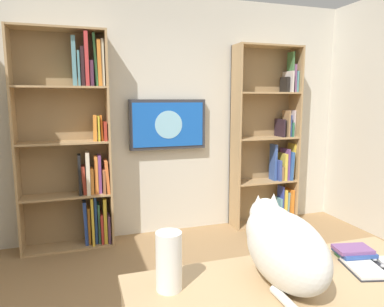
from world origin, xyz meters
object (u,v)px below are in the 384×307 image
at_px(bookshelf_right, 76,145).
at_px(cat, 281,243).
at_px(wall_mounted_tv, 168,124).
at_px(paper_towel_roll, 169,261).
at_px(open_binder, 383,268).
at_px(bookshelf_left, 271,144).
at_px(desk_book_stack, 354,252).

distance_m(bookshelf_right, cat, 2.68).
xyz_separation_m(wall_mounted_tv, cat, (0.15, 2.62, -0.33)).
distance_m(wall_mounted_tv, cat, 2.65).
bearing_deg(paper_towel_roll, cat, 169.68).
xyz_separation_m(bookshelf_right, open_binder, (-1.37, 2.59, -0.32)).
relative_size(bookshelf_left, wall_mounted_tv, 2.48).
xyz_separation_m(bookshelf_right, cat, (-0.85, 2.54, -0.15)).
relative_size(wall_mounted_tv, paper_towel_roll, 3.49).
height_order(open_binder, paper_towel_roll, paper_towel_roll).
bearing_deg(desk_book_stack, paper_towel_roll, -0.10).
bearing_deg(bookshelf_left, wall_mounted_tv, -3.52).
bearing_deg(open_binder, paper_towel_roll, -8.17).
distance_m(open_binder, desk_book_stack, 0.15).
distance_m(wall_mounted_tv, open_binder, 2.75).
relative_size(bookshelf_right, paper_towel_roll, 8.91).
height_order(bookshelf_left, paper_towel_roll, bookshelf_left).
xyz_separation_m(bookshelf_left, bookshelf_right, (2.29, 0.00, 0.08)).
bearing_deg(bookshelf_left, desk_book_stack, 68.57).
xyz_separation_m(open_binder, desk_book_stack, (0.04, -0.14, 0.02)).
distance_m(paper_towel_roll, desk_book_stack, 0.97).
bearing_deg(bookshelf_left, bookshelf_right, 0.07).
bearing_deg(cat, open_binder, 173.83).
distance_m(bookshelf_left, cat, 2.92).
bearing_deg(paper_towel_roll, wall_mounted_tv, -104.07).
bearing_deg(cat, paper_towel_roll, -10.32).
bearing_deg(cat, bookshelf_left, -119.62).
distance_m(wall_mounted_tv, desk_book_stack, 2.60).
relative_size(bookshelf_left, bookshelf_right, 0.97).
height_order(paper_towel_roll, desk_book_stack, paper_towel_roll).
distance_m(cat, open_binder, 0.55).
height_order(cat, paper_towel_roll, cat).
bearing_deg(open_binder, wall_mounted_tv, -82.17).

